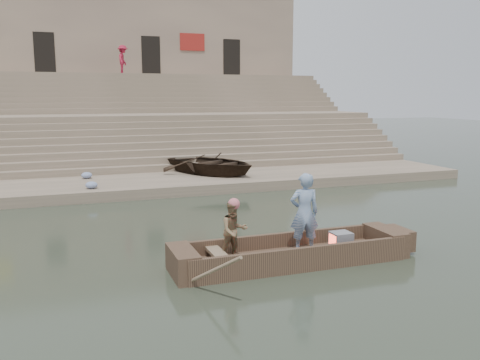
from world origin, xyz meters
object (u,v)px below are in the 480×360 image
main_rowboat (291,259)px  television (340,240)px  pedestrian (123,60)px  rowing_man (234,231)px  beached_rowboat (212,164)px  standing_man (304,213)px

main_rowboat → television: television is taller
television → pedestrian: 24.98m
rowing_man → television: (2.66, -0.05, -0.47)m
main_rowboat → rowing_man: rowing_man is taller
pedestrian → television: bearing=-157.5°
television → beached_rowboat: beached_rowboat is taller
standing_man → beached_rowboat: bearing=-84.6°
main_rowboat → pedestrian: 24.98m
main_rowboat → standing_man: (0.35, 0.08, 1.04)m
main_rowboat → beached_rowboat: beached_rowboat is taller
rowing_man → pedestrian: 24.76m
main_rowboat → television: size_ratio=10.87×
rowing_man → pedestrian: (0.72, 24.19, 5.23)m
main_rowboat → standing_man: standing_man is taller
rowing_man → main_rowboat: bearing=-7.7°
television → main_rowboat: bearing=180.0°
rowing_man → pedestrian: pedestrian is taller
main_rowboat → rowing_man: size_ratio=3.75×
main_rowboat → standing_man: size_ratio=2.68×
pedestrian → main_rowboat: bearing=-160.5°
standing_man → beached_rowboat: size_ratio=0.42×
rowing_man → beached_rowboat: rowing_man is taller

